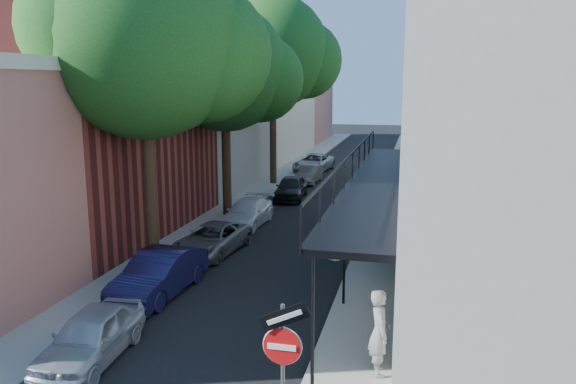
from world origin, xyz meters
The scene contains 17 objects.
road_surface centered at (0.00, 30.00, 0.01)m, with size 6.00×64.00×0.01m, color black.
sidewalk_left centered at (-4.00, 30.00, 0.06)m, with size 2.00×64.00×0.12m, color gray.
sidewalk_right centered at (4.00, 30.00, 0.06)m, with size 2.00×64.00×0.12m, color gray.
buildings_left centered at (-9.30, 28.76, 4.94)m, with size 10.10×59.10×12.00m.
buildings_right centered at (8.99, 29.49, 4.42)m, with size 9.80×55.00×10.00m.
sign_post centered at (3.16, 0.97, 2.04)m, with size 0.89×0.17×2.99m.
oak_near centered at (-3.37, 10.26, 7.88)m, with size 7.48×6.80×11.42m.
oak_mid centered at (-3.42, 18.23, 7.06)m, with size 6.60×6.00×10.20m.
oak_far centered at (-3.35, 27.27, 8.26)m, with size 7.70×7.00×11.90m.
parked_car_a centered at (-2.15, 3.40, 0.62)m, with size 1.46×3.62×1.23m, color #99A0A9.
parked_car_b centered at (-2.42, 7.62, 0.69)m, with size 1.47×4.21×1.39m, color #121137.
parked_car_c centered at (-2.38, 12.09, 0.57)m, with size 1.91×4.13×1.15m, color slate.
parked_car_d centered at (-2.32, 16.53, 0.60)m, with size 1.68×4.14×1.20m, color white.
parked_car_e centered at (-1.67, 22.84, 0.66)m, with size 1.57×3.89×1.33m, color black.
parked_car_f centered at (-1.67, 28.21, 0.58)m, with size 1.22×3.49×1.15m, color slate.
parked_car_g centered at (-2.23, 32.89, 0.66)m, with size 2.18×4.72×1.31m, color #969DA9.
pedestrian centered at (4.60, 4.13, 1.11)m, with size 0.72×0.47×1.98m, color slate.
Camera 1 is at (5.26, -7.65, 6.59)m, focal length 35.00 mm.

